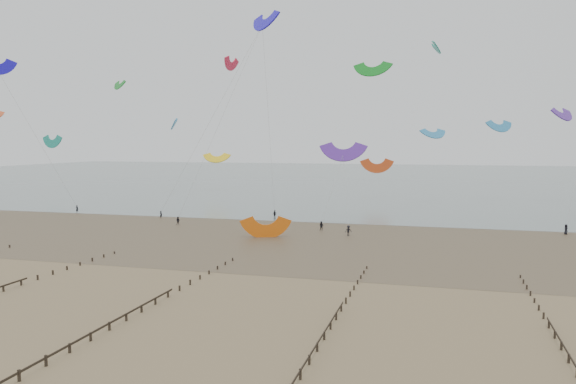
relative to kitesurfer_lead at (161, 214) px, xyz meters
name	(u,v)px	position (x,y,z in m)	size (l,w,h in m)	color
ground	(163,280)	(25.83, -47.89, -0.77)	(500.00, 500.00, 0.00)	brown
sea_and_shore	(235,232)	(21.76, -13.49, -0.77)	(500.00, 665.00, 0.03)	#475654
groynes	(95,333)	(29.83, -66.94, -0.30)	(72.16, 50.16, 1.00)	black
kitesurfer_lead	(161,214)	(0.00, 0.00, 0.00)	(0.56, 0.37, 1.55)	black
kitesurfers	(442,225)	(56.90, -1.12, 0.10)	(127.05, 21.43, 1.84)	black
grounded_kite	(266,237)	(28.44, -16.87, -0.77)	(7.13, 3.74, 5.43)	orange
kites_airborne	(286,119)	(16.01, 39.96, 21.21)	(260.67, 103.13, 40.65)	yellow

